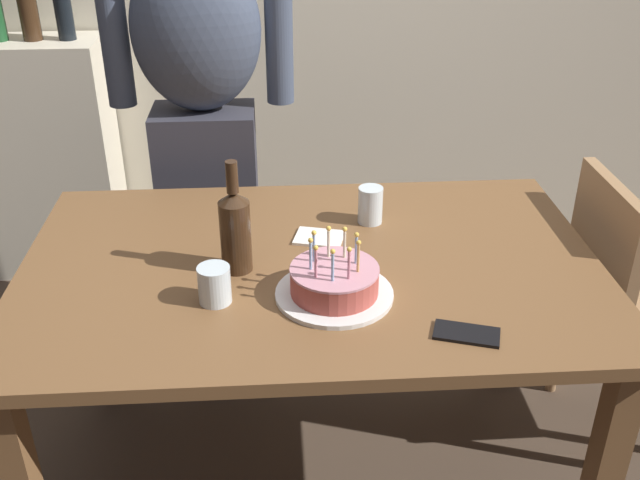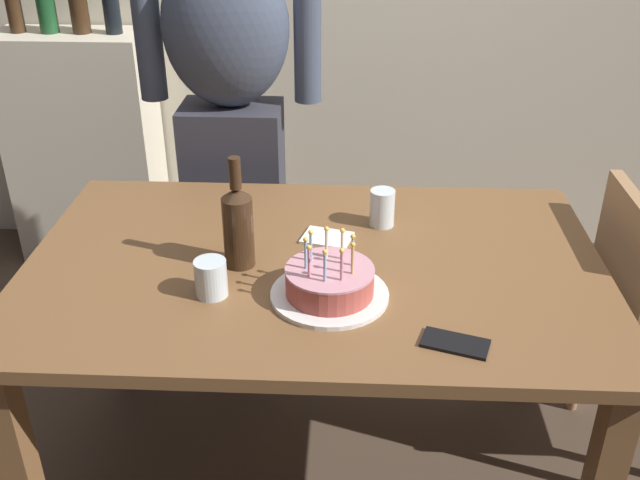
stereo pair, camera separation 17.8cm
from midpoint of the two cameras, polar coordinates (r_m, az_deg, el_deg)
ground_plane at (r=2.35m, az=1.88°, el=-17.49°), size 10.00×10.00×0.00m
dining_table at (r=1.94m, az=2.18°, el=-4.23°), size 1.50×0.96×0.74m
birthday_cake at (r=1.73m, az=3.72°, el=-3.54°), size 0.28×0.28×0.16m
water_glass_near at (r=2.06m, az=7.37°, el=2.45°), size 0.07×0.07×0.11m
water_glass_far at (r=1.73m, az=-5.65°, el=-3.07°), size 0.08×0.08×0.09m
wine_bottle at (r=1.82m, az=-3.68°, el=1.14°), size 0.08×0.08×0.30m
cell_phone at (r=1.63m, az=13.67°, el=-7.97°), size 0.16×0.11×0.01m
napkin_stack at (r=1.99m, az=3.11°, el=0.10°), size 0.15×0.13×0.01m
person_man_bearded at (r=2.50m, az=-4.95°, el=9.39°), size 0.61×0.27×1.66m
shelf_cabinet at (r=3.36m, az=-16.49°, el=7.13°), size 0.63×0.30×1.30m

